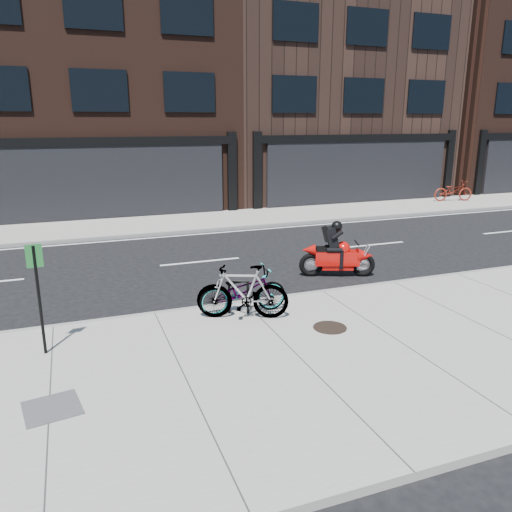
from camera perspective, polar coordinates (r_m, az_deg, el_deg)
name	(u,v)px	position (r m, az deg, el deg)	size (l,w,h in m)	color
ground	(219,281)	(13.08, -4.22, -2.92)	(120.00, 120.00, 0.00)	black
sidewalk_near	(302,363)	(8.72, 5.31, -12.12)	(60.00, 6.00, 0.13)	gray
sidewalk_far	(165,224)	(20.40, -10.39, 3.66)	(60.00, 3.50, 0.13)	gray
building_center	(89,51)	(26.68, -18.55, 21.34)	(12.00, 10.00, 14.50)	black
building_mideast	(316,80)	(29.75, 6.82, 19.32)	(12.00, 10.00, 12.50)	black
building_east	(484,81)	(36.78, 24.58, 17.71)	(10.00, 10.00, 13.00)	black
bike_rack	(238,294)	(10.46, -2.02, -4.35)	(0.41, 0.20, 0.73)	black
bicycle_front	(243,291)	(10.47, -1.49, -3.98)	(0.65, 1.87, 0.98)	gray
bicycle_rear	(243,292)	(10.17, -1.55, -4.13)	(0.53, 1.88, 1.13)	gray
motorcycle	(341,254)	(13.52, 9.65, 0.24)	(1.96, 1.04, 1.53)	black
bicycle_far	(453,191)	(27.27, 21.60, 6.95)	(0.69, 1.97, 1.03)	maroon
manhole_cover	(330,327)	(9.99, 8.44, -8.08)	(0.66, 0.66, 0.01)	black
utility_grate	(52,408)	(7.91, -22.29, -15.77)	(0.75, 0.75, 0.01)	#505052
sign_post	(38,290)	(9.21, -23.63, -3.56)	(0.26, 0.05, 1.96)	black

